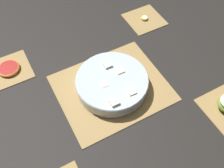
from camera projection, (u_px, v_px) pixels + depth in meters
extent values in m
plane|color=black|center=(112.00, 88.00, 1.02)|extent=(6.00, 6.00, 0.00)
cube|color=#A8844C|center=(112.00, 88.00, 1.01)|extent=(0.41, 0.35, 0.01)
cube|color=brown|center=(77.00, 103.00, 0.97)|extent=(0.01, 0.34, 0.00)
cube|color=brown|center=(91.00, 97.00, 0.99)|extent=(0.01, 0.34, 0.00)
cube|color=brown|center=(105.00, 90.00, 1.00)|extent=(0.01, 0.34, 0.00)
cube|color=brown|center=(119.00, 85.00, 1.02)|extent=(0.01, 0.34, 0.00)
cube|color=brown|center=(132.00, 79.00, 1.04)|extent=(0.01, 0.34, 0.00)
cube|color=brown|center=(144.00, 73.00, 1.05)|extent=(0.01, 0.34, 0.00)
cube|color=brown|center=(217.00, 112.00, 0.95)|extent=(0.00, 0.16, 0.00)
cube|color=#A8844C|center=(9.00, 70.00, 1.07)|extent=(0.17, 0.17, 0.01)
cube|color=brown|center=(5.00, 71.00, 1.06)|extent=(0.00, 0.16, 0.00)
cube|color=brown|center=(13.00, 68.00, 1.07)|extent=(0.00, 0.16, 0.00)
cube|color=brown|center=(21.00, 65.00, 1.08)|extent=(0.00, 0.16, 0.00)
cube|color=#A8844C|center=(144.00, 19.00, 1.25)|extent=(0.17, 0.17, 0.01)
cube|color=brown|center=(140.00, 21.00, 1.24)|extent=(0.00, 0.16, 0.00)
cube|color=brown|center=(149.00, 17.00, 1.25)|extent=(0.00, 0.16, 0.00)
cylinder|color=silver|center=(112.00, 83.00, 0.99)|extent=(0.27, 0.27, 0.05)
torus|color=silver|center=(112.00, 80.00, 0.97)|extent=(0.28, 0.28, 0.01)
cylinder|color=#F7EFC6|center=(135.00, 91.00, 0.98)|extent=(0.03, 0.03, 0.01)
cylinder|color=#F7EFC6|center=(102.00, 75.00, 1.02)|extent=(0.03, 0.03, 0.01)
cylinder|color=#F7EFC6|center=(96.00, 78.00, 1.01)|extent=(0.02, 0.02, 0.01)
cylinder|color=#F7EFC6|center=(121.00, 91.00, 0.97)|extent=(0.03, 0.03, 0.01)
cylinder|color=#F7EFC6|center=(137.00, 80.00, 1.00)|extent=(0.03, 0.03, 0.01)
cylinder|color=#F7EFC6|center=(132.00, 68.00, 1.00)|extent=(0.03, 0.03, 0.01)
cube|color=#EFEACC|center=(96.00, 82.00, 0.99)|extent=(0.03, 0.03, 0.03)
cube|color=#EFEACC|center=(119.00, 80.00, 1.01)|extent=(0.02, 0.02, 0.02)
cube|color=#EFEACC|center=(114.00, 104.00, 0.91)|extent=(0.03, 0.03, 0.03)
cube|color=#EFEACC|center=(127.00, 83.00, 0.97)|extent=(0.02, 0.02, 0.02)
cube|color=#EFEACC|center=(108.00, 66.00, 1.01)|extent=(0.03, 0.03, 0.03)
cube|color=#EFEACC|center=(120.00, 73.00, 1.00)|extent=(0.03, 0.03, 0.03)
cube|color=#EFEACC|center=(94.00, 97.00, 0.96)|extent=(0.03, 0.03, 0.03)
cube|color=#EFEACC|center=(131.00, 93.00, 0.94)|extent=(0.03, 0.03, 0.03)
cube|color=#EFEACC|center=(119.00, 102.00, 0.96)|extent=(0.02, 0.02, 0.02)
cube|color=#EFEACC|center=(96.00, 69.00, 1.05)|extent=(0.02, 0.02, 0.02)
cube|color=#EFEACC|center=(125.00, 67.00, 1.05)|extent=(0.03, 0.03, 0.03)
cube|color=#EFEACC|center=(104.00, 86.00, 0.96)|extent=(0.03, 0.03, 0.03)
cube|color=#EFEACC|center=(103.00, 106.00, 0.93)|extent=(0.03, 0.03, 0.03)
ellipsoid|color=orange|center=(113.00, 60.00, 1.03)|extent=(0.03, 0.02, 0.01)
ellipsoid|color=#B2231E|center=(110.00, 69.00, 1.04)|extent=(0.04, 0.02, 0.02)
ellipsoid|color=orange|center=(133.00, 73.00, 1.03)|extent=(0.03, 0.02, 0.02)
ellipsoid|color=#B2231E|center=(110.00, 76.00, 1.02)|extent=(0.03, 0.02, 0.01)
ellipsoid|color=orange|center=(129.00, 95.00, 0.97)|extent=(0.03, 0.01, 0.01)
cylinder|color=#F7EFC6|center=(145.00, 18.00, 1.24)|extent=(0.03, 0.03, 0.01)
torus|color=yellow|center=(145.00, 18.00, 1.24)|extent=(0.03, 0.03, 0.01)
cylinder|color=#B2231E|center=(9.00, 68.00, 1.06)|extent=(0.08, 0.08, 0.01)
torus|color=orange|center=(9.00, 68.00, 1.06)|extent=(0.09, 0.09, 0.01)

